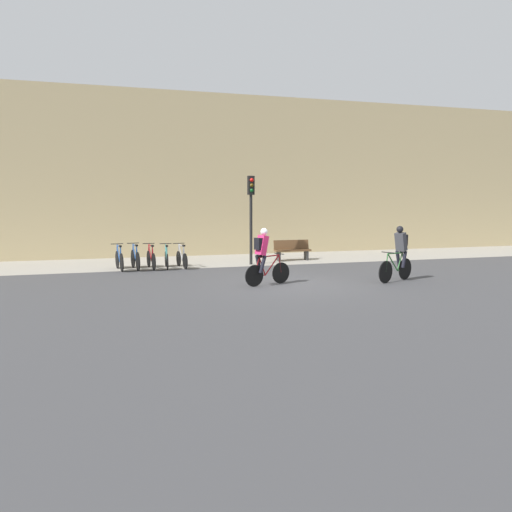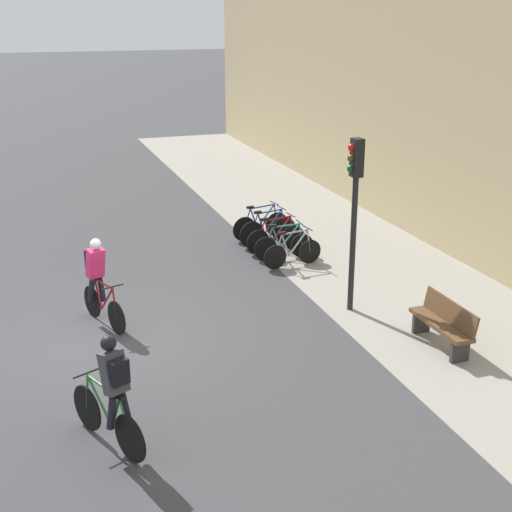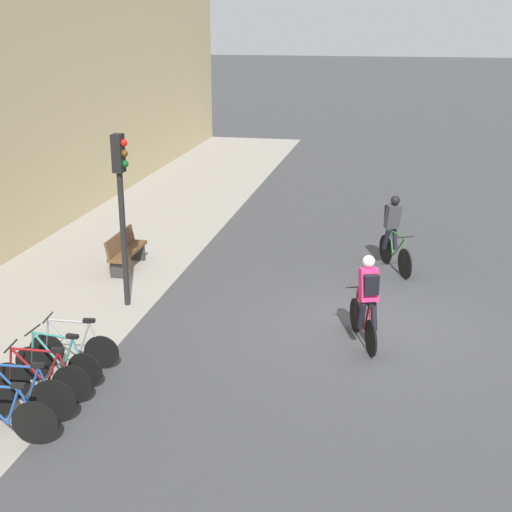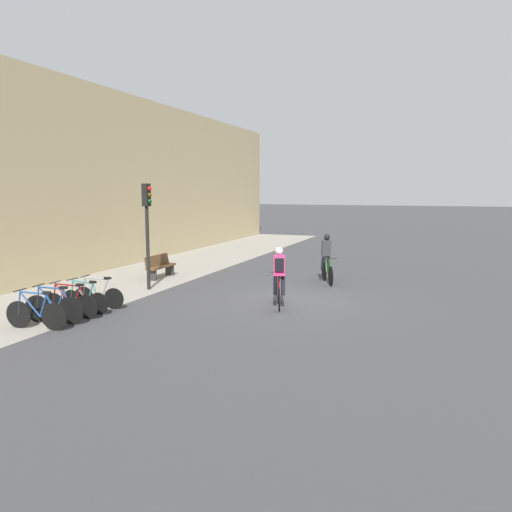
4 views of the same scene
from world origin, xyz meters
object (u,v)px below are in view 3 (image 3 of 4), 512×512
cyclist_grey (393,231)px  parked_bike_4 (74,347)px  cyclist_pink (367,299)px  parked_bike_2 (41,379)px  bench (125,250)px  parked_bike_1 (22,397)px  parked_bike_0 (1,418)px  traffic_light_pole (121,189)px  parked_bike_3 (58,363)px

cyclist_grey → parked_bike_4: 8.26m
cyclist_pink → parked_bike_2: bearing=121.6°
parked_bike_2 → parked_bike_4: 1.18m
parked_bike_2 → bench: size_ratio=1.02×
cyclist_grey → bench: 6.43m
cyclist_pink → cyclist_grey: bearing=-4.7°
cyclist_pink → parked_bike_2: size_ratio=1.07×
cyclist_pink → parked_bike_4: size_ratio=1.13×
parked_bike_1 → parked_bike_2: (0.59, -0.00, -0.02)m
cyclist_grey → bench: (-1.35, 6.27, -0.48)m
cyclist_grey → parked_bike_1: bearing=147.1°
cyclist_grey → parked_bike_2: cyclist_grey is taller
cyclist_pink → parked_bike_1: bearing=126.4°
cyclist_grey → parked_bike_0: (-8.71, 5.25, -0.54)m
parked_bike_0 → traffic_light_pole: size_ratio=0.46×
cyclist_grey → parked_bike_0: bearing=148.9°
parked_bike_1 → parked_bike_2: size_ratio=1.01×
parked_bike_2 → parked_bike_4: bearing=-0.0°
cyclist_grey → parked_bike_3: bearing=142.9°
cyclist_grey → parked_bike_4: bearing=140.4°
cyclist_grey → parked_bike_0: cyclist_grey is taller
cyclist_pink → parked_bike_4: cyclist_pink is taller
parked_bike_0 → parked_bike_2: size_ratio=1.01×
cyclist_pink → parked_bike_3: cyclist_pink is taller
parked_bike_4 → cyclist_grey: bearing=-39.6°
parked_bike_4 → parked_bike_1: bearing=179.9°
parked_bike_0 → cyclist_pink: bearing=-49.4°
parked_bike_0 → bench: parked_bike_0 is taller
cyclist_pink → cyclist_grey: size_ratio=0.99×
parked_bike_0 → parked_bike_2: bearing=-0.0°
parked_bike_1 → parked_bike_2: 0.59m
parked_bike_1 → traffic_light_pole: traffic_light_pole is taller
parked_bike_4 → traffic_light_pole: size_ratio=0.43×
parked_bike_2 → bench: parked_bike_2 is taller
cyclist_grey → parked_bike_3: cyclist_grey is taller
parked_bike_3 → cyclist_grey: bearing=-37.1°
cyclist_pink → parked_bike_1: cyclist_pink is taller
parked_bike_3 → bench: (5.59, 1.02, 0.09)m
parked_bike_3 → parked_bike_4: bearing=-0.0°
parked_bike_2 → parked_bike_4: (1.18, -0.00, -0.01)m
parked_bike_1 → parked_bike_3: 1.18m
traffic_light_pole → parked_bike_0: bearing=-178.4°
parked_bike_3 → traffic_light_pole: bearing=2.5°
parked_bike_4 → bench: size_ratio=0.97×
cyclist_pink → bench: (3.17, 5.90, -0.48)m
parked_bike_0 → parked_bike_3: size_ratio=1.06×
parked_bike_3 → bench: bearing=10.3°
parked_bike_0 → parked_bike_1: parked_bike_1 is taller
parked_bike_2 → parked_bike_3: parked_bike_2 is taller
cyclist_pink → traffic_light_pole: size_ratio=0.49×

